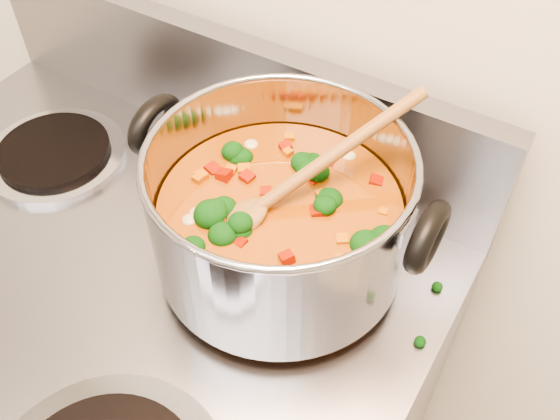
# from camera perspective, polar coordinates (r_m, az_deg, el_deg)

# --- Properties ---
(stockpot) EXTENTS (0.32, 0.27, 0.16)m
(stockpot) POSITION_cam_1_polar(r_m,az_deg,el_deg) (0.64, 0.00, -0.39)
(stockpot) COLOR gray
(stockpot) RESTS_ON electric_range
(wooden_spoon) EXTENTS (0.15, 0.22, 0.11)m
(wooden_spoon) POSITION_cam_1_polar(r_m,az_deg,el_deg) (0.62, 0.71, 2.11)
(wooden_spoon) COLOR brown
(wooden_spoon) RESTS_ON stockpot
(cooktop_crumbs) EXTENTS (0.05, 0.01, 0.01)m
(cooktop_crumbs) POSITION_cam_1_polar(r_m,az_deg,el_deg) (0.83, -4.00, 5.53)
(cooktop_crumbs) COLOR black
(cooktop_crumbs) RESTS_ON electric_range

